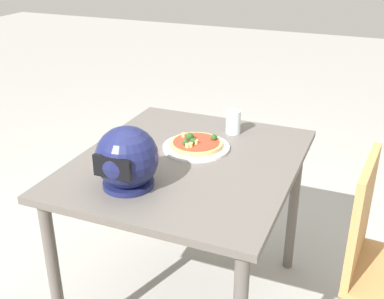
{
  "coord_description": "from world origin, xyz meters",
  "views": [
    {
      "loc": [
        -0.71,
        1.66,
        1.65
      ],
      "look_at": [
        0.0,
        -0.06,
        0.8
      ],
      "focal_mm": 44.54,
      "sensor_mm": 36.0,
      "label": 1
    }
  ],
  "objects_px": {
    "dining_table": "(188,180)",
    "chair_side": "(381,258)",
    "motorcycle_helmet": "(127,159)",
    "pizza": "(196,143)",
    "drinking_glass": "(233,122)"
  },
  "relations": [
    {
      "from": "dining_table",
      "to": "chair_side",
      "type": "distance_m",
      "value": 0.83
    },
    {
      "from": "pizza",
      "to": "drinking_glass",
      "type": "xyz_separation_m",
      "value": [
        -0.1,
        -0.23,
        0.03
      ]
    },
    {
      "from": "dining_table",
      "to": "chair_side",
      "type": "bearing_deg",
      "value": 179.59
    },
    {
      "from": "pizza",
      "to": "drinking_glass",
      "type": "distance_m",
      "value": 0.25
    },
    {
      "from": "motorcycle_helmet",
      "to": "drinking_glass",
      "type": "height_order",
      "value": "motorcycle_helmet"
    },
    {
      "from": "motorcycle_helmet",
      "to": "pizza",
      "type": "bearing_deg",
      "value": -104.63
    },
    {
      "from": "chair_side",
      "to": "motorcycle_helmet",
      "type": "bearing_deg",
      "value": 17.41
    },
    {
      "from": "dining_table",
      "to": "drinking_glass",
      "type": "xyz_separation_m",
      "value": [
        -0.09,
        -0.35,
        0.15
      ]
    },
    {
      "from": "dining_table",
      "to": "chair_side",
      "type": "height_order",
      "value": "chair_side"
    },
    {
      "from": "dining_table",
      "to": "chair_side",
      "type": "xyz_separation_m",
      "value": [
        -0.81,
        0.01,
        -0.17
      ]
    },
    {
      "from": "pizza",
      "to": "motorcycle_helmet",
      "type": "height_order",
      "value": "motorcycle_helmet"
    },
    {
      "from": "chair_side",
      "to": "pizza",
      "type": "bearing_deg",
      "value": -8.43
    },
    {
      "from": "motorcycle_helmet",
      "to": "drinking_glass",
      "type": "relative_size",
      "value": 2.09
    },
    {
      "from": "drinking_glass",
      "to": "chair_side",
      "type": "bearing_deg",
      "value": 153.81
    },
    {
      "from": "motorcycle_helmet",
      "to": "chair_side",
      "type": "xyz_separation_m",
      "value": [
        -0.92,
        -0.29,
        -0.38
      ]
    }
  ]
}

